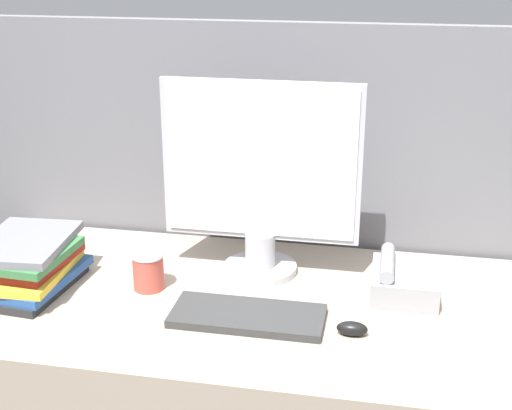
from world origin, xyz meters
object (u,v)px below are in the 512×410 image
(monitor, at_px, (261,184))
(book_stack, at_px, (28,264))
(keyboard, at_px, (248,316))
(mouse, at_px, (352,329))
(desk_telephone, at_px, (403,280))
(coffee_cup, at_px, (148,271))

(monitor, height_order, book_stack, monitor)
(monitor, relative_size, keyboard, 1.43)
(mouse, xyz_separation_m, book_stack, (-0.84, 0.08, 0.05))
(monitor, relative_size, desk_telephone, 2.61)
(monitor, xyz_separation_m, desk_telephone, (0.38, -0.06, -0.21))
(coffee_cup, xyz_separation_m, book_stack, (-0.31, -0.06, 0.02))
(coffee_cup, distance_m, desk_telephone, 0.66)
(book_stack, bearing_deg, monitor, 20.37)
(keyboard, bearing_deg, coffee_cup, 158.70)
(keyboard, relative_size, desk_telephone, 1.82)
(keyboard, xyz_separation_m, mouse, (0.25, -0.02, 0.01))
(keyboard, relative_size, book_stack, 1.19)
(keyboard, height_order, book_stack, book_stack)
(keyboard, bearing_deg, mouse, -5.24)
(monitor, distance_m, book_stack, 0.64)
(monitor, relative_size, book_stack, 1.70)
(mouse, xyz_separation_m, coffee_cup, (-0.54, 0.13, 0.03))
(coffee_cup, bearing_deg, mouse, -14.08)
(monitor, height_order, mouse, monitor)
(mouse, relative_size, coffee_cup, 0.72)
(book_stack, relative_size, desk_telephone, 1.54)
(book_stack, bearing_deg, mouse, -5.24)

